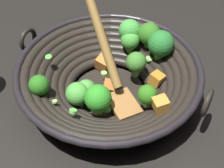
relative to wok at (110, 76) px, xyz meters
name	(u,v)px	position (x,y,z in m)	size (l,w,h in m)	color
ground_plane	(109,94)	(0.00, 0.00, -0.05)	(4.00, 4.00, 0.00)	black
wok	(110,76)	(0.00, 0.00, 0.00)	(0.41, 0.38, 0.22)	black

